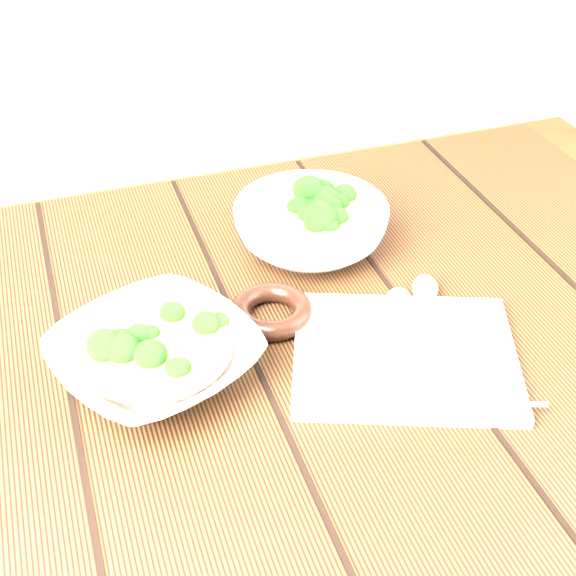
% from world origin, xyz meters
% --- Properties ---
extents(table, '(1.20, 0.80, 0.75)m').
position_xyz_m(table, '(0.00, 0.00, 0.63)').
color(table, '#382210').
rests_on(table, ground).
extents(soup_bowl_front, '(0.27, 0.27, 0.06)m').
position_xyz_m(soup_bowl_front, '(-0.13, -0.02, 0.78)').
color(soup_bowl_front, silver).
rests_on(soup_bowl_front, table).
extents(soup_bowl_back, '(0.25, 0.25, 0.07)m').
position_xyz_m(soup_bowl_back, '(0.12, 0.16, 0.79)').
color(soup_bowl_back, silver).
rests_on(soup_bowl_back, table).
extents(trivet, '(0.11, 0.11, 0.02)m').
position_xyz_m(trivet, '(0.02, 0.03, 0.76)').
color(trivet, black).
rests_on(trivet, table).
extents(napkin, '(0.30, 0.28, 0.01)m').
position_xyz_m(napkin, '(0.14, -0.08, 0.76)').
color(napkin, '#BDB69D').
rests_on(napkin, table).
extents(spoon_left, '(0.11, 0.19, 0.01)m').
position_xyz_m(spoon_left, '(0.15, -0.04, 0.77)').
color(spoon_left, '#BDB6A7').
rests_on(spoon_left, napkin).
extents(spoon_right, '(0.11, 0.19, 0.01)m').
position_xyz_m(spoon_right, '(0.19, -0.02, 0.77)').
color(spoon_right, '#BDB6A7').
rests_on(spoon_right, napkin).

